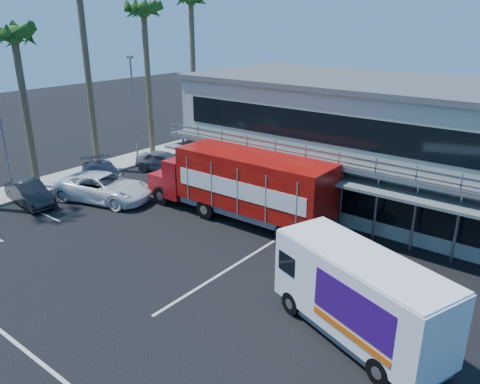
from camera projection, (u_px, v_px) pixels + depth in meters
The scene contains 14 objects.
ground at pixel (156, 278), 20.34m from camera, with size 120.00×120.00×0.00m, color black.
building at pixel (371, 141), 28.34m from camera, with size 22.40×12.00×7.30m.
curb_strip at pixel (76, 175), 33.45m from camera, with size 3.00×32.00×0.16m, color #A5A399.
palm_c at pixel (15, 43), 28.01m from camera, with size 2.80×2.80×10.75m.
palm_e at pixel (144, 19), 34.79m from camera, with size 2.80×2.80×12.25m.
palm_f at pixel (191, 8), 38.76m from camera, with size 2.80×2.80×13.25m.
light_pole_near at pixel (1, 128), 27.77m from camera, with size 0.50×0.25×8.09m.
light_pole_far at pixel (134, 105), 35.13m from camera, with size 0.50×0.25×8.09m.
red_truck at pixel (242, 183), 25.60m from camera, with size 11.52×2.91×3.87m.
white_van at pixel (359, 296), 15.94m from camera, with size 6.98×4.37×3.23m.
parked_car_b at pixel (30, 193), 28.24m from camera, with size 1.49×4.28×1.41m, color black.
parked_car_c at pixel (104, 187), 28.81m from camera, with size 2.82×6.12×1.70m, color white.
parked_car_d at pixel (104, 178), 30.40m from camera, with size 2.41×5.92×1.72m, color #303341.
parked_car_e at pixel (164, 161), 34.41m from camera, with size 1.77×4.39×1.50m, color slate.
Camera 1 is at (13.89, -11.70, 10.56)m, focal length 35.00 mm.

